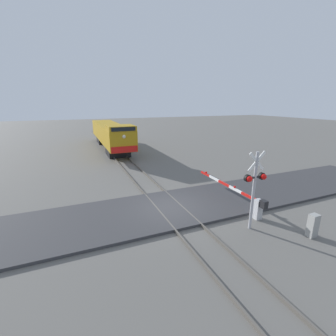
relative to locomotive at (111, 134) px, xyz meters
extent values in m
plane|color=#605E59|center=(0.00, -19.90, -1.96)|extent=(160.00, 160.00, 0.00)
cube|color=#59544C|center=(-0.72, -19.90, -1.88)|extent=(0.08, 80.00, 0.15)
cube|color=#59544C|center=(0.72, -19.90, -1.88)|extent=(0.08, 80.00, 0.15)
cube|color=#38383A|center=(0.00, -19.90, -1.88)|extent=(36.00, 4.83, 0.15)
cube|color=black|center=(0.00, -4.47, -1.43)|extent=(2.41, 3.20, 1.05)
cube|color=black|center=(0.00, 4.93, -1.43)|extent=(2.41, 3.20, 1.05)
cube|color=#B28414|center=(0.00, 0.23, 0.17)|extent=(2.83, 17.09, 2.15)
cube|color=#B28414|center=(0.00, -6.94, 1.49)|extent=(2.78, 2.74, 0.49)
cube|color=black|center=(0.00, -8.34, 1.49)|extent=(2.41, 0.06, 0.39)
cube|color=red|center=(0.00, -8.35, -0.56)|extent=(2.69, 0.08, 0.64)
sphere|color=#F2EACC|center=(0.00, -8.36, 0.76)|extent=(0.36, 0.36, 0.36)
cylinder|color=#ADADB2|center=(2.83, -23.39, -0.03)|extent=(0.14, 0.14, 3.86)
cube|color=white|center=(2.83, -23.39, 1.45)|extent=(0.95, 0.04, 0.95)
cube|color=white|center=(2.83, -23.39, 1.45)|extent=(0.95, 0.04, 0.95)
cube|color=black|center=(2.83, -23.39, 0.70)|extent=(1.04, 0.08, 0.08)
sphere|color=red|center=(2.41, -23.49, 0.70)|extent=(0.28, 0.28, 0.28)
sphere|color=red|center=(3.25, -23.49, 0.70)|extent=(0.28, 0.28, 0.28)
cylinder|color=black|center=(2.41, -23.37, 0.70)|extent=(0.34, 0.14, 0.34)
cylinder|color=black|center=(3.25, -23.37, 0.70)|extent=(0.34, 0.14, 0.34)
cube|color=silver|center=(3.88, -22.76, -1.41)|extent=(0.36, 0.36, 1.08)
cube|color=black|center=(3.88, -23.11, -0.97)|extent=(0.28, 0.36, 0.40)
cube|color=red|center=(3.88, -22.00, -0.97)|extent=(0.10, 1.12, 0.14)
cube|color=white|center=(3.88, -20.87, -0.97)|extent=(0.10, 1.12, 0.14)
cube|color=red|center=(3.88, -19.75, -0.97)|extent=(0.10, 1.12, 0.14)
cube|color=white|center=(3.88, -18.63, -0.97)|extent=(0.10, 1.12, 0.14)
cube|color=red|center=(3.88, -17.50, -0.97)|extent=(0.10, 1.12, 0.14)
sphere|color=red|center=(3.88, -20.79, -0.83)|extent=(0.14, 0.14, 0.14)
sphere|color=red|center=(3.88, -17.59, -0.83)|extent=(0.14, 0.14, 0.14)
cube|color=#999993|center=(4.94, -25.08, -1.39)|extent=(0.42, 0.33, 1.12)
camera|label=1|loc=(-4.83, -31.18, 4.05)|focal=24.63mm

